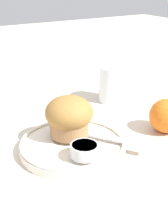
{
  "coord_description": "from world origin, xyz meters",
  "views": [
    {
      "loc": [
        0.45,
        -0.25,
        0.3
      ],
      "look_at": [
        -0.02,
        0.04,
        0.06
      ],
      "focal_mm": 50.0,
      "sensor_mm": 36.0,
      "label": 1
    }
  ],
  "objects_px": {
    "juice_glass": "(112,84)",
    "muffin": "(69,116)",
    "butter_knife": "(99,136)",
    "orange_fruit": "(166,116)"
  },
  "relations": [
    {
      "from": "butter_knife",
      "to": "orange_fruit",
      "type": "height_order",
      "value": "orange_fruit"
    },
    {
      "from": "muffin",
      "to": "juice_glass",
      "type": "relative_size",
      "value": 0.99
    },
    {
      "from": "juice_glass",
      "to": "muffin",
      "type": "bearing_deg",
      "value": -55.38
    },
    {
      "from": "butter_knife",
      "to": "orange_fruit",
      "type": "distance_m",
      "value": 0.15
    },
    {
      "from": "butter_knife",
      "to": "juice_glass",
      "type": "xyz_separation_m",
      "value": [
        -0.17,
        0.15,
        0.02
      ]
    },
    {
      "from": "muffin",
      "to": "orange_fruit",
      "type": "bearing_deg",
      "value": 72.99
    },
    {
      "from": "butter_knife",
      "to": "juice_glass",
      "type": "height_order",
      "value": "juice_glass"
    },
    {
      "from": "orange_fruit",
      "to": "juice_glass",
      "type": "height_order",
      "value": "juice_glass"
    },
    {
      "from": "muffin",
      "to": "butter_knife",
      "type": "height_order",
      "value": "muffin"
    },
    {
      "from": "butter_knife",
      "to": "orange_fruit",
      "type": "relative_size",
      "value": 2.38
    }
  ]
}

